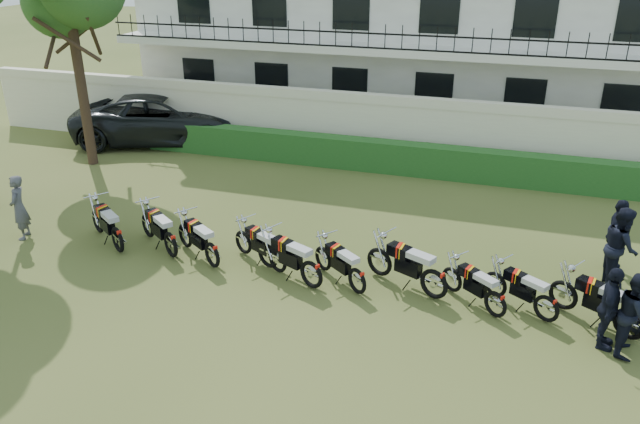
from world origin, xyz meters
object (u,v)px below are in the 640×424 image
object	(u,v)px
motorcycle_8	(547,303)
motorcycle_0	(117,234)
motorcycle_2	(212,249)
motorcycle_9	(631,317)
motorcycle_3	(278,254)
motorcycle_7	(496,298)
officer_2	(609,308)
motorcycle_6	(434,277)
inspector	(19,207)
motorcycle_1	(170,239)
officer_1	(635,314)
motorcycle_4	(311,268)
suv	(164,118)
motorcycle_5	(357,275)
officer_4	(620,247)
officer_5	(616,235)

from	to	relation	value
motorcycle_8	motorcycle_0	bearing A→B (deg)	123.26
motorcycle_2	motorcycle_9	size ratio (longest dim) A/B	0.95
motorcycle_3	motorcycle_8	distance (m)	5.72
motorcycle_7	officer_2	xyz separation A→B (m)	(1.95, -0.39, 0.38)
motorcycle_0	motorcycle_7	distance (m)	8.74
motorcycle_6	motorcycle_3	bearing A→B (deg)	113.98
inspector	officer_2	distance (m)	13.45
motorcycle_1	motorcycle_2	distance (m)	1.16
officer_1	motorcycle_3	bearing A→B (deg)	93.93
motorcycle_1	motorcycle_6	bearing A→B (deg)	-54.27
motorcycle_1	motorcycle_2	bearing A→B (deg)	-62.01
motorcycle_4	suv	bearing A→B (deg)	69.91
motorcycle_1	motorcycle_7	world-z (taller)	motorcycle_1
suv	officer_1	xyz separation A→B (m)	(14.65, -8.76, -0.07)
motorcycle_9	suv	distance (m)	16.90
motorcycle_2	officer_1	xyz separation A→B (m)	(8.63, -0.58, 0.33)
motorcycle_1	officer_2	bearing A→B (deg)	-58.64
motorcycle_5	motorcycle_8	world-z (taller)	motorcycle_5
motorcycle_0	officer_1	size ratio (longest dim) A/B	1.05
motorcycle_9	motorcycle_5	bearing A→B (deg)	121.57
motorcycle_3	officer_4	distance (m)	7.38
motorcycle_5	inspector	xyz separation A→B (m)	(-8.66, 0.10, 0.37)
motorcycle_0	suv	bearing A→B (deg)	58.48
inspector	motorcycle_8	bearing A→B (deg)	66.97
motorcycle_2	suv	bearing A→B (deg)	70.19
motorcycle_1	suv	xyz separation A→B (m)	(-4.88, 8.04, 0.38)
motorcycle_0	motorcycle_1	xyz separation A→B (m)	(1.34, 0.16, -0.01)
motorcycle_5	officer_5	distance (m)	5.95
inspector	officer_5	bearing A→B (deg)	78.06
suv	inspector	world-z (taller)	suv
motorcycle_7	motorcycle_8	xyz separation A→B (m)	(0.96, 0.13, 0.01)
motorcycle_2	motorcycle_6	xyz separation A→B (m)	(4.99, 0.17, 0.04)
motorcycle_7	suv	world-z (taller)	suv
motorcycle_5	inspector	bearing A→B (deg)	126.56
motorcycle_1	motorcycle_8	distance (m)	8.36
motorcycle_5	officer_2	world-z (taller)	officer_2
officer_5	motorcycle_8	bearing A→B (deg)	171.89
motorcycle_5	motorcycle_6	xyz separation A→B (m)	(1.57, 0.28, 0.07)
motorcycle_0	motorcycle_2	bearing A→B (deg)	-54.80
motorcycle_2	motorcycle_8	distance (m)	7.21
officer_1	officer_4	distance (m)	2.58
motorcycle_1	officer_5	bearing A→B (deg)	-39.85
motorcycle_3	inspector	distance (m)	6.75
motorcycle_8	inspector	distance (m)	12.45
motorcycle_7	motorcycle_9	size ratio (longest dim) A/B	0.83
motorcycle_1	suv	world-z (taller)	suv
motorcycle_7	officer_5	world-z (taller)	officer_5
motorcycle_8	suv	xyz separation A→B (m)	(-13.23, 8.20, 0.44)
officer_4	motorcycle_2	bearing A→B (deg)	97.23
motorcycle_8	officer_2	distance (m)	1.18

